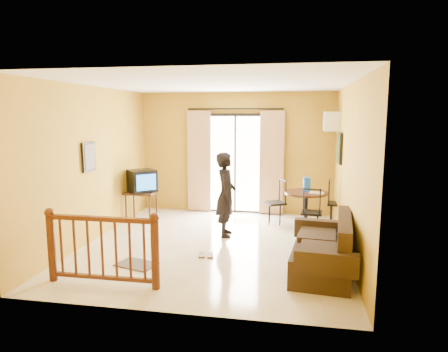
% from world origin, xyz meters
% --- Properties ---
extents(ground, '(5.00, 5.00, 0.00)m').
position_xyz_m(ground, '(0.00, 0.00, 0.00)').
color(ground, beige).
rests_on(ground, ground).
extents(room_shell, '(5.00, 5.00, 5.00)m').
position_xyz_m(room_shell, '(0.00, 0.00, 1.70)').
color(room_shell, white).
rests_on(room_shell, ground).
extents(balcony_door, '(2.25, 0.14, 2.46)m').
position_xyz_m(balcony_door, '(0.00, 2.43, 1.19)').
color(balcony_door, black).
rests_on(balcony_door, ground).
extents(tv_table, '(0.64, 0.53, 0.64)m').
position_xyz_m(tv_table, '(-1.90, 1.36, 0.56)').
color(tv_table, black).
rests_on(tv_table, ground).
extents(television, '(0.72, 0.71, 0.48)m').
position_xyz_m(television, '(-1.87, 1.36, 0.88)').
color(television, black).
rests_on(television, tv_table).
extents(picture_left, '(0.05, 0.42, 0.52)m').
position_xyz_m(picture_left, '(-2.22, -0.20, 1.55)').
color(picture_left, black).
rests_on(picture_left, room_shell).
extents(dining_table, '(0.88, 0.88, 0.73)m').
position_xyz_m(dining_table, '(1.61, 1.46, 0.58)').
color(dining_table, black).
rests_on(dining_table, ground).
extents(water_jug, '(0.15, 0.15, 0.29)m').
position_xyz_m(water_jug, '(1.62, 1.55, 0.88)').
color(water_jug, blue).
rests_on(water_jug, dining_table).
extents(serving_tray, '(0.32, 0.25, 0.02)m').
position_xyz_m(serving_tray, '(1.82, 1.36, 0.74)').
color(serving_tray, beige).
rests_on(serving_tray, dining_table).
extents(dining_chairs, '(1.77, 1.30, 0.95)m').
position_xyz_m(dining_chairs, '(1.65, 1.40, 0.00)').
color(dining_chairs, black).
rests_on(dining_chairs, ground).
extents(air_conditioner, '(0.31, 0.60, 0.40)m').
position_xyz_m(air_conditioner, '(2.09, 1.95, 2.15)').
color(air_conditioner, white).
rests_on(air_conditioner, room_shell).
extents(botanical_print, '(0.05, 0.50, 0.60)m').
position_xyz_m(botanical_print, '(2.22, 1.30, 1.65)').
color(botanical_print, black).
rests_on(botanical_print, room_shell).
extents(coffee_table, '(0.52, 0.93, 0.41)m').
position_xyz_m(coffee_table, '(1.85, 0.05, 0.28)').
color(coffee_table, black).
rests_on(coffee_table, ground).
extents(bowl, '(0.20, 0.20, 0.06)m').
position_xyz_m(bowl, '(1.85, 0.12, 0.44)').
color(bowl, '#54351D').
rests_on(bowl, coffee_table).
extents(sofa, '(0.97, 1.82, 0.83)m').
position_xyz_m(sofa, '(1.85, -0.91, 0.31)').
color(sofa, black).
rests_on(sofa, ground).
extents(standing_person, '(0.47, 0.63, 1.60)m').
position_xyz_m(standing_person, '(0.10, 0.60, 0.80)').
color(standing_person, black).
rests_on(standing_person, ground).
extents(stair_balustrade, '(1.63, 0.13, 1.04)m').
position_xyz_m(stair_balustrade, '(-1.15, -1.90, 0.56)').
color(stair_balustrade, '#471E0F').
rests_on(stair_balustrade, ground).
extents(doormat, '(0.69, 0.55, 0.02)m').
position_xyz_m(doormat, '(-0.98, -1.15, 0.01)').
color(doormat, '#504640').
rests_on(doormat, ground).
extents(sandals, '(0.29, 0.27, 0.03)m').
position_xyz_m(sandals, '(-0.02, -0.57, 0.01)').
color(sandals, '#54351D').
rests_on(sandals, ground).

